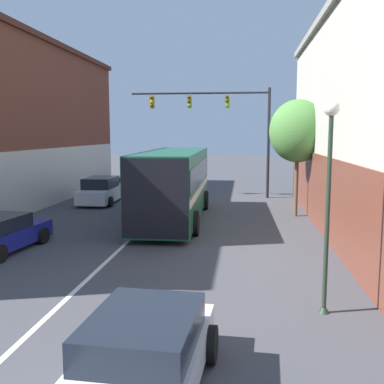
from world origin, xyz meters
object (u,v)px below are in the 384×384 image
object	(u,v)px
street_lamp	(329,187)
hatchback_foreground	(141,360)
bus	(174,182)
parked_car_left_mid	(136,178)
parked_car_left_far	(102,191)
traffic_signal_gantry	(223,116)
street_tree_near	(298,131)

from	to	relation	value
street_lamp	hatchback_foreground	bearing A→B (deg)	-132.14
bus	street_lamp	world-z (taller)	street_lamp
bus	parked_car_left_mid	world-z (taller)	bus
parked_car_left_far	traffic_signal_gantry	world-z (taller)	traffic_signal_gantry
hatchback_foreground	parked_car_left_mid	distance (m)	28.10
bus	hatchback_foreground	xyz separation A→B (m)	(1.70, -14.13, -1.20)
traffic_signal_gantry	street_tree_near	size ratio (longest dim) A/B	1.54
traffic_signal_gantry	street_tree_near	world-z (taller)	traffic_signal_gantry
street_lamp	street_tree_near	size ratio (longest dim) A/B	0.84
parked_car_left_mid	street_tree_near	xyz separation A→B (m)	(10.80, -11.42, 3.51)
parked_car_left_mid	street_lamp	distance (m)	25.73
bus	traffic_signal_gantry	size ratio (longest dim) A/B	1.16
street_lamp	street_tree_near	bearing A→B (deg)	86.69
parked_car_left_far	traffic_signal_gantry	size ratio (longest dim) A/B	0.53
parked_car_left_far	hatchback_foreground	bearing A→B (deg)	-161.18
bus	hatchback_foreground	distance (m)	14.28
traffic_signal_gantry	parked_car_left_mid	bearing A→B (deg)	142.74
street_tree_near	street_lamp	bearing A→B (deg)	-93.31
parked_car_left_far	bus	bearing A→B (deg)	-134.09
street_tree_near	hatchback_foreground	bearing A→B (deg)	-104.40
hatchback_foreground	street_tree_near	world-z (taller)	street_tree_near
parked_car_left_mid	parked_car_left_far	distance (m)	8.43
bus	parked_car_left_far	bearing A→B (deg)	45.51
hatchback_foreground	parked_car_left_mid	xyz separation A→B (m)	(-6.73, 27.28, 0.00)
bus	parked_car_left_far	xyz separation A→B (m)	(-5.00, 4.72, -1.11)
bus	hatchback_foreground	bearing A→B (deg)	-174.29
hatchback_foreground	parked_car_left_far	distance (m)	20.00
hatchback_foreground	parked_car_left_mid	size ratio (longest dim) A/B	1.02
parked_car_left_mid	hatchback_foreground	bearing A→B (deg)	-158.95
parked_car_left_mid	street_lamp	bearing A→B (deg)	-149.61
hatchback_foreground	street_tree_near	xyz separation A→B (m)	(4.07, 15.86, 3.52)
bus	street_lamp	bearing A→B (deg)	-155.18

